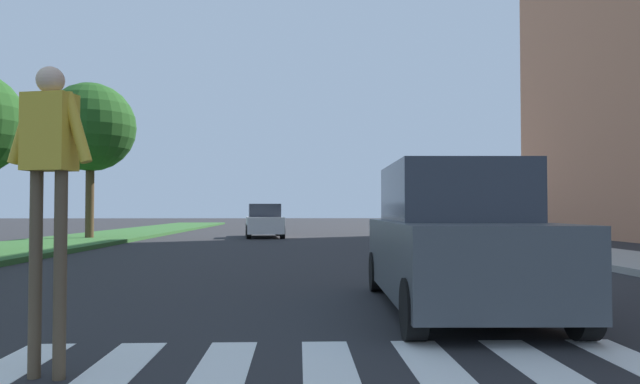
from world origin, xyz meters
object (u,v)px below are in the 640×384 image
(tree_distant, at_px, (91,128))
(sedan_midblock, at_px, (264,222))
(pedestrian_performer, at_px, (49,169))
(suv_crossing, at_px, (455,240))

(tree_distant, distance_m, sedan_midblock, 9.03)
(sedan_midblock, bearing_deg, pedestrian_performer, -90.78)
(tree_distant, relative_size, sedan_midblock, 1.53)
(pedestrian_performer, relative_size, sedan_midblock, 0.57)
(tree_distant, relative_size, suv_crossing, 1.44)
(pedestrian_performer, bearing_deg, sedan_midblock, 89.22)
(pedestrian_performer, relative_size, suv_crossing, 0.53)
(suv_crossing, relative_size, sedan_midblock, 1.06)
(pedestrian_performer, height_order, sedan_midblock, pedestrian_performer)
(suv_crossing, bearing_deg, pedestrian_performer, -142.52)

